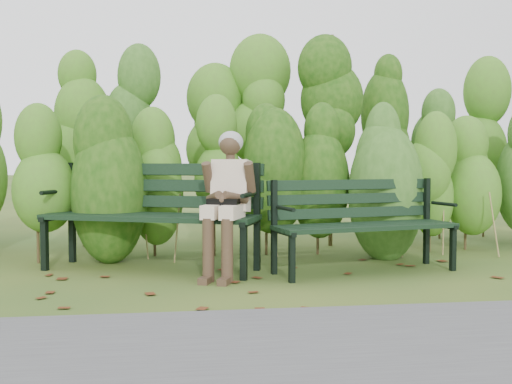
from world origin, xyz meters
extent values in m
plane|color=#294B1C|center=(0.00, 0.00, 0.00)|extent=(80.00, 80.00, 0.00)
cube|color=#474749|center=(0.00, -2.20, 0.01)|extent=(60.00, 2.50, 0.01)
cylinder|color=#47381E|center=(-2.14, 1.30, 0.40)|extent=(0.03, 0.03, 0.80)
ellipsoid|color=#4A7525|center=(-2.14, 1.30, 1.04)|extent=(0.64, 0.64, 1.44)
cylinder|color=#47381E|center=(-1.53, 1.30, 0.40)|extent=(0.03, 0.03, 0.80)
ellipsoid|color=#4A7525|center=(-1.53, 1.30, 1.04)|extent=(0.64, 0.64, 1.44)
cylinder|color=#47381E|center=(-0.92, 1.30, 0.40)|extent=(0.03, 0.03, 0.80)
ellipsoid|color=#4A7525|center=(-0.92, 1.30, 1.04)|extent=(0.64, 0.64, 1.44)
cylinder|color=#47381E|center=(-0.31, 1.30, 0.40)|extent=(0.03, 0.03, 0.80)
ellipsoid|color=#4A7525|center=(-0.31, 1.30, 1.04)|extent=(0.64, 0.64, 1.44)
cylinder|color=#47381E|center=(0.31, 1.30, 0.40)|extent=(0.03, 0.03, 0.80)
ellipsoid|color=#4A7525|center=(0.31, 1.30, 1.04)|extent=(0.64, 0.64, 1.44)
cylinder|color=#47381E|center=(0.92, 1.30, 0.40)|extent=(0.03, 0.03, 0.80)
ellipsoid|color=#4A7525|center=(0.92, 1.30, 1.04)|extent=(0.64, 0.64, 1.44)
cylinder|color=#47381E|center=(1.53, 1.30, 0.40)|extent=(0.03, 0.03, 0.80)
ellipsoid|color=#4A7525|center=(1.53, 1.30, 1.04)|extent=(0.64, 0.64, 1.44)
cylinder|color=#47381E|center=(2.14, 1.30, 0.40)|extent=(0.03, 0.03, 0.80)
ellipsoid|color=#4A7525|center=(2.14, 1.30, 1.04)|extent=(0.64, 0.64, 1.44)
cylinder|color=#47381E|center=(2.75, 1.30, 0.40)|extent=(0.03, 0.03, 0.80)
ellipsoid|color=#4A7525|center=(2.75, 1.30, 1.04)|extent=(0.64, 0.64, 1.44)
cylinder|color=#47381E|center=(-2.69, 2.30, 0.55)|extent=(0.04, 0.04, 1.10)
ellipsoid|color=#17460D|center=(-2.69, 2.30, 1.43)|extent=(0.70, 0.70, 1.98)
cylinder|color=#47381E|center=(-1.92, 2.30, 0.55)|extent=(0.04, 0.04, 1.10)
ellipsoid|color=#17460D|center=(-1.92, 2.30, 1.43)|extent=(0.70, 0.70, 1.98)
cylinder|color=#47381E|center=(-1.15, 2.30, 0.55)|extent=(0.04, 0.04, 1.10)
ellipsoid|color=#17460D|center=(-1.15, 2.30, 1.43)|extent=(0.70, 0.70, 1.98)
cylinder|color=#47381E|center=(-0.38, 2.30, 0.55)|extent=(0.04, 0.04, 1.10)
ellipsoid|color=#17460D|center=(-0.38, 2.30, 1.43)|extent=(0.70, 0.70, 1.98)
cylinder|color=#47381E|center=(0.38, 2.30, 0.55)|extent=(0.04, 0.04, 1.10)
ellipsoid|color=#17460D|center=(0.38, 2.30, 1.43)|extent=(0.70, 0.70, 1.98)
cylinder|color=#47381E|center=(1.15, 2.30, 0.55)|extent=(0.04, 0.04, 1.10)
ellipsoid|color=#17460D|center=(1.15, 2.30, 1.43)|extent=(0.70, 0.70, 1.98)
cylinder|color=#47381E|center=(1.92, 2.30, 0.55)|extent=(0.04, 0.04, 1.10)
ellipsoid|color=#17460D|center=(1.92, 2.30, 1.43)|extent=(0.70, 0.70, 1.98)
cylinder|color=#47381E|center=(2.69, 2.30, 0.55)|extent=(0.04, 0.04, 1.10)
ellipsoid|color=#17460D|center=(2.69, 2.30, 1.43)|extent=(0.70, 0.70, 1.98)
cylinder|color=#47381E|center=(3.46, 2.30, 0.55)|extent=(0.04, 0.04, 1.10)
ellipsoid|color=#17460D|center=(3.46, 2.30, 1.43)|extent=(0.70, 0.70, 1.98)
cube|color=#572A12|center=(-0.57, -0.83, 0.00)|extent=(0.10, 0.08, 0.01)
cube|color=#572A12|center=(0.16, 0.00, 0.00)|extent=(0.09, 0.10, 0.01)
cube|color=#572A12|center=(-1.84, 0.95, 0.00)|extent=(0.08, 0.10, 0.01)
cube|color=#572A12|center=(-1.53, -0.55, 0.00)|extent=(0.11, 0.10, 0.01)
cube|color=#572A12|center=(-0.66, -1.15, 0.00)|extent=(0.11, 0.10, 0.01)
cube|color=#572A12|center=(-0.10, 0.45, 0.00)|extent=(0.10, 0.08, 0.01)
cube|color=#572A12|center=(-0.27, 0.41, 0.00)|extent=(0.10, 0.08, 0.01)
cube|color=#572A12|center=(1.17, 0.13, 0.00)|extent=(0.11, 0.10, 0.01)
cube|color=#572A12|center=(0.59, -0.20, 0.00)|extent=(0.10, 0.11, 0.01)
cube|color=#572A12|center=(-2.01, 0.79, 0.00)|extent=(0.10, 0.08, 0.01)
cube|color=#572A12|center=(1.55, -1.17, 0.00)|extent=(0.11, 0.10, 0.01)
cube|color=#572A12|center=(-0.36, -1.12, 0.00)|extent=(0.09, 0.11, 0.01)
cube|color=#572A12|center=(1.35, 0.87, 0.00)|extent=(0.09, 0.10, 0.01)
cube|color=#572A12|center=(0.16, -0.51, 0.00)|extent=(0.09, 0.10, 0.01)
cube|color=#572A12|center=(-0.96, 0.47, 0.00)|extent=(0.11, 0.11, 0.01)
cube|color=#572A12|center=(1.17, 0.06, 0.00)|extent=(0.09, 0.10, 0.01)
cube|color=#572A12|center=(-0.40, 0.70, 0.00)|extent=(0.10, 0.11, 0.01)
cube|color=#572A12|center=(0.08, 0.87, 0.00)|extent=(0.09, 0.10, 0.01)
cube|color=#572A12|center=(1.83, -0.48, 0.00)|extent=(0.11, 0.10, 0.01)
cube|color=#572A12|center=(-1.61, -0.36, 0.00)|extent=(0.09, 0.07, 0.01)
cube|color=#572A12|center=(2.23, 0.75, 0.00)|extent=(0.11, 0.11, 0.01)
cube|color=#572A12|center=(-0.72, 0.98, 0.00)|extent=(0.11, 0.11, 0.01)
cube|color=#572A12|center=(-0.45, 0.00, 0.00)|extent=(0.09, 0.10, 0.01)
cube|color=#572A12|center=(-0.45, 0.86, 0.00)|extent=(0.11, 0.11, 0.01)
cube|color=black|center=(-1.03, 0.50, 0.51)|extent=(1.93, 0.86, 0.04)
cube|color=black|center=(-0.98, 0.63, 0.51)|extent=(1.93, 0.86, 0.04)
cube|color=black|center=(-0.93, 0.76, 0.51)|extent=(1.93, 0.86, 0.04)
cube|color=black|center=(-0.88, 0.89, 0.51)|extent=(1.93, 0.86, 0.04)
cube|color=black|center=(-0.84, 0.99, 0.63)|extent=(1.90, 0.80, 0.12)
cube|color=black|center=(-0.83, 1.00, 0.79)|extent=(1.90, 0.80, 0.12)
cube|color=black|center=(-0.83, 1.02, 0.94)|extent=(1.90, 0.80, 0.12)
cube|color=black|center=(-1.93, 0.84, 0.25)|extent=(0.07, 0.07, 0.51)
cube|color=black|center=(-1.76, 1.29, 0.51)|extent=(0.07, 0.07, 1.01)
cube|color=black|center=(-1.85, 1.05, 0.48)|extent=(0.26, 0.54, 0.04)
cylinder|color=black|center=(-1.87, 1.00, 0.73)|extent=(0.19, 0.41, 0.04)
cube|color=black|center=(-0.14, 0.13, 0.25)|extent=(0.07, 0.07, 0.51)
cube|color=black|center=(0.04, 0.58, 0.51)|extent=(0.07, 0.07, 1.01)
cube|color=black|center=(-0.05, 0.34, 0.48)|extent=(0.26, 0.54, 0.04)
cylinder|color=black|center=(-0.08, 0.29, 0.73)|extent=(0.19, 0.41, 0.04)
cube|color=black|center=(1.05, 0.16, 0.43)|extent=(1.70, 0.46, 0.04)
cube|color=black|center=(1.03, 0.27, 0.43)|extent=(1.70, 0.46, 0.04)
cube|color=black|center=(1.00, 0.39, 0.43)|extent=(1.70, 0.46, 0.04)
cube|color=black|center=(0.98, 0.51, 0.43)|extent=(1.70, 0.46, 0.04)
cube|color=black|center=(0.96, 0.59, 0.53)|extent=(1.69, 0.41, 0.10)
cube|color=black|center=(0.96, 0.61, 0.67)|extent=(1.69, 0.41, 0.10)
cube|color=black|center=(0.95, 0.62, 0.80)|extent=(1.69, 0.41, 0.10)
cube|color=black|center=(0.25, -0.03, 0.21)|extent=(0.06, 0.06, 0.43)
cube|color=black|center=(0.17, 0.37, 0.43)|extent=(0.06, 0.06, 0.86)
cube|color=black|center=(0.21, 0.16, 0.41)|extent=(0.15, 0.48, 0.04)
cylinder|color=black|center=(0.22, 0.11, 0.62)|extent=(0.11, 0.36, 0.03)
cube|color=black|center=(1.86, 0.32, 0.21)|extent=(0.06, 0.06, 0.43)
cube|color=black|center=(1.77, 0.72, 0.43)|extent=(0.06, 0.06, 0.86)
cube|color=black|center=(1.81, 0.50, 0.41)|extent=(0.15, 0.48, 0.04)
cylinder|color=black|center=(1.82, 0.46, 0.62)|extent=(0.11, 0.36, 0.03)
cube|color=beige|center=(-0.38, 0.26, 0.59)|extent=(0.26, 0.41, 0.12)
cube|color=beige|center=(-0.23, 0.20, 0.59)|extent=(0.26, 0.41, 0.12)
cylinder|color=#443121|center=(-0.44, 0.11, 0.27)|extent=(0.13, 0.13, 0.54)
cylinder|color=#443121|center=(-0.29, 0.05, 0.27)|extent=(0.13, 0.13, 0.54)
cube|color=#443121|center=(-0.47, 0.04, 0.03)|extent=(0.15, 0.20, 0.06)
cube|color=#443121|center=(-0.31, -0.02, 0.03)|extent=(0.15, 0.20, 0.06)
cube|color=beige|center=(-0.21, 0.46, 0.80)|extent=(0.40, 0.34, 0.48)
cylinder|color=#443121|center=(-0.22, 0.45, 1.05)|extent=(0.08, 0.08, 0.09)
sphere|color=#443121|center=(-0.22, 0.44, 1.17)|extent=(0.19, 0.19, 0.19)
ellipsoid|color=gray|center=(-0.21, 0.46, 1.20)|extent=(0.22, 0.21, 0.20)
cylinder|color=#443121|center=(-0.42, 0.47, 0.88)|extent=(0.15, 0.21, 0.29)
cylinder|color=#443121|center=(-0.06, 0.32, 0.88)|extent=(0.15, 0.21, 0.29)
cylinder|color=#443121|center=(-0.38, 0.32, 0.71)|extent=(0.14, 0.26, 0.12)
cylinder|color=#443121|center=(-0.19, 0.24, 0.71)|extent=(0.25, 0.19, 0.12)
sphere|color=#443121|center=(-0.31, 0.23, 0.69)|extent=(0.10, 0.10, 0.10)
cube|color=black|center=(-0.30, 0.24, 0.63)|extent=(0.30, 0.21, 0.15)
camera|label=1|loc=(-0.71, -4.94, 1.03)|focal=42.00mm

